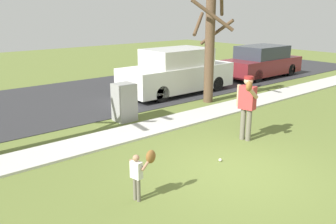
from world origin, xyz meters
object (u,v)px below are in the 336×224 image
street_tree_near (210,45)px  baseball (220,160)px  parked_van_white (177,72)px  person_child (141,168)px  utility_cabinet (124,102)px  parked_suv_maroon (261,62)px  person_adult (247,101)px

street_tree_near → baseball: bearing=-133.2°
parked_van_white → person_child: bearing=44.6°
baseball → utility_cabinet: utility_cabinet is taller
street_tree_near → parked_van_white: street_tree_near is taller
street_tree_near → parked_van_white: bearing=88.0°
parked_van_white → parked_suv_maroon: bearing=-179.8°
baseball → person_adult: bearing=18.6°
person_adult → parked_suv_maroon: (8.34, 5.58, -0.31)m
person_child → parked_suv_maroon: bearing=16.7°
person_adult → parked_suv_maroon: person_adult is taller
person_child → parked_van_white: parked_van_white is taller
utility_cabinet → parked_suv_maroon: parked_suv_maroon is taller
person_adult → street_tree_near: street_tree_near is taller
person_child → utility_cabinet: bearing=49.9°
person_adult → baseball: bearing=8.1°
person_adult → parked_van_white: 6.05m
baseball → person_child: bearing=-174.4°
person_child → utility_cabinet: 5.09m
person_adult → street_tree_near: bearing=-133.1°
person_child → parked_suv_maroon: (12.37, 6.35, 0.15)m
person_child → street_tree_near: bearing=24.2°
person_adult → baseball: person_adult is taller
parked_van_white → parked_suv_maroon: parked_van_white is taller
person_adult → person_child: 4.13m
baseball → street_tree_near: 6.09m
person_adult → street_tree_near: 4.44m
person_adult → person_child: person_adult is taller
street_tree_near → parked_suv_maroon: (6.01, 1.95, -1.39)m
person_adult → utility_cabinet: bearing=-78.0°
person_child → parked_suv_maroon: size_ratio=0.21×
street_tree_near → parked_van_white: size_ratio=0.81×
baseball → parked_suv_maroon: bearing=31.6°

